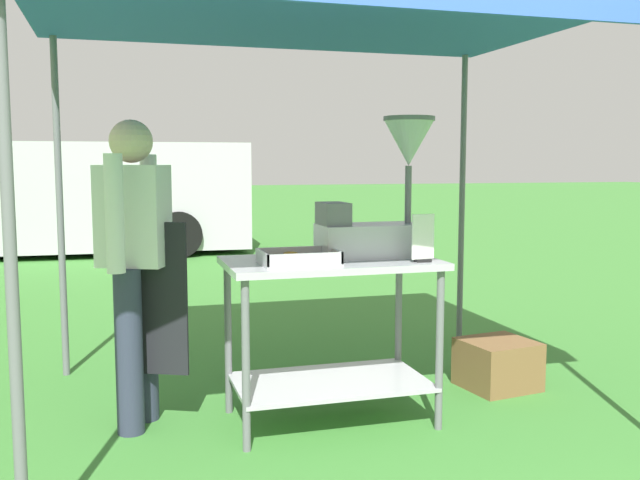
# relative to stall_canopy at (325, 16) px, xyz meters

# --- Properties ---
(ground_plane) EXTENTS (70.00, 70.00, 0.00)m
(ground_plane) POSITION_rel_stall_canopy_xyz_m (-0.02, 4.85, -2.16)
(ground_plane) COLOR #3D7F33
(stall_canopy) EXTENTS (3.06, 2.45, 2.23)m
(stall_canopy) POSITION_rel_stall_canopy_xyz_m (0.00, 0.00, 0.00)
(stall_canopy) COLOR slate
(stall_canopy) RESTS_ON ground
(donut_cart) EXTENTS (1.12, 0.65, 0.88)m
(donut_cart) POSITION_rel_stall_canopy_xyz_m (-0.00, -0.10, -1.53)
(donut_cart) COLOR #B7B7BC
(donut_cart) RESTS_ON ground
(donut_tray) EXTENTS (0.39, 0.29, 0.07)m
(donut_tray) POSITION_rel_stall_canopy_xyz_m (-0.21, -0.21, -1.25)
(donut_tray) COLOR #B7B7BC
(donut_tray) RESTS_ON donut_cart
(donut_fryer) EXTENTS (0.64, 0.28, 0.76)m
(donut_fryer) POSITION_rel_stall_canopy_xyz_m (0.30, -0.06, -0.97)
(donut_fryer) COLOR #B7B7BC
(donut_fryer) RESTS_ON donut_cart
(menu_sign) EXTENTS (0.13, 0.05, 0.25)m
(menu_sign) POSITION_rel_stall_canopy_xyz_m (0.43, -0.31, -1.17)
(menu_sign) COLOR black
(menu_sign) RESTS_ON donut_cart
(vendor) EXTENTS (0.46, 0.52, 1.61)m
(vendor) POSITION_rel_stall_canopy_xyz_m (-0.99, 0.11, -1.25)
(vendor) COLOR #2D3347
(vendor) RESTS_ON ground
(supply_crate) EXTENTS (0.47, 0.45, 0.30)m
(supply_crate) POSITION_rel_stall_canopy_xyz_m (1.16, 0.15, -2.01)
(supply_crate) COLOR brown
(supply_crate) RESTS_ON ground
(van_silver) EXTENTS (5.79, 2.28, 1.69)m
(van_silver) POSITION_rel_stall_canopy_xyz_m (-1.92, 7.88, -1.28)
(van_silver) COLOR #BCBCC1
(van_silver) RESTS_ON ground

